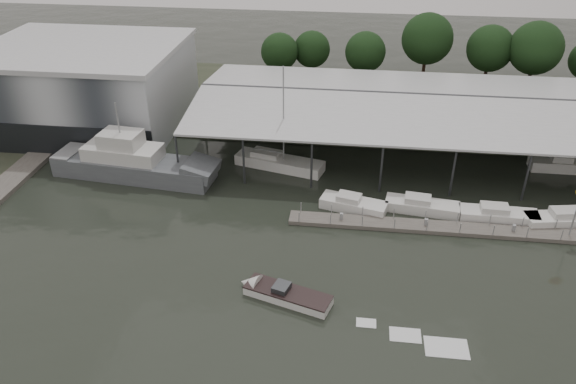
# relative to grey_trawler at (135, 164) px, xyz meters

# --- Properties ---
(ground) EXTENTS (200.00, 200.00, 0.00)m
(ground) POSITION_rel_grey_trawler_xyz_m (16.97, -16.56, -1.58)
(ground) COLOR black
(ground) RESTS_ON ground
(land_strip_far) EXTENTS (140.00, 30.00, 0.30)m
(land_strip_far) POSITION_rel_grey_trawler_xyz_m (16.97, 25.44, -1.48)
(land_strip_far) COLOR #3C4030
(land_strip_far) RESTS_ON ground
(land_strip_west) EXTENTS (20.00, 40.00, 0.30)m
(land_strip_west) POSITION_rel_grey_trawler_xyz_m (-23.03, 13.44, -1.48)
(land_strip_west) COLOR #3C4030
(land_strip_west) RESTS_ON ground
(storage_warehouse) EXTENTS (24.50, 20.50, 10.50)m
(storage_warehouse) POSITION_rel_grey_trawler_xyz_m (-11.03, 13.39, 3.71)
(storage_warehouse) COLOR #B0B6BC
(storage_warehouse) RESTS_ON ground
(covered_boat_shed) EXTENTS (58.24, 24.00, 6.96)m
(covered_boat_shed) POSITION_rel_grey_trawler_xyz_m (33.97, 11.44, 4.55)
(covered_boat_shed) COLOR silver
(covered_boat_shed) RESTS_ON ground
(trawler_dock) EXTENTS (3.00, 18.00, 0.50)m
(trawler_dock) POSITION_rel_grey_trawler_xyz_m (-13.03, -2.56, -1.33)
(trawler_dock) COLOR #6A665D
(trawler_dock) RESTS_ON ground
(floating_dock) EXTENTS (28.00, 2.00, 1.40)m
(floating_dock) POSITION_rel_grey_trawler_xyz_m (31.96, -6.56, -1.38)
(floating_dock) COLOR #6A665D
(floating_dock) RESTS_ON ground
(grey_trawler) EXTENTS (18.76, 6.25, 8.84)m
(grey_trawler) POSITION_rel_grey_trawler_xyz_m (0.00, 0.00, 0.00)
(grey_trawler) COLOR #565B5F
(grey_trawler) RESTS_ON ground
(white_sailboat) EXTENTS (10.50, 5.13, 12.15)m
(white_sailboat) POSITION_rel_grey_trawler_xyz_m (15.32, 4.07, -0.94)
(white_sailboat) COLOR silver
(white_sailboat) RESTS_ON ground
(speedboat_underway) EXTENTS (18.21, 7.24, 2.00)m
(speedboat_underway) POSITION_rel_grey_trawler_xyz_m (18.64, -17.98, -1.19)
(speedboat_underway) COLOR silver
(speedboat_underway) RESTS_ON ground
(moored_cruiser_0) EXTENTS (6.91, 3.79, 1.70)m
(moored_cruiser_0) POSITION_rel_grey_trawler_xyz_m (24.00, -3.97, -0.97)
(moored_cruiser_0) COLOR silver
(moored_cruiser_0) RESTS_ON ground
(moored_cruiser_1) EXTENTS (7.43, 3.13, 1.70)m
(moored_cruiser_1) POSITION_rel_grey_trawler_xyz_m (30.78, -3.42, -0.97)
(moored_cruiser_1) COLOR silver
(moored_cruiser_1) RESTS_ON ground
(moored_cruiser_2) EXTENTS (7.45, 2.39, 1.70)m
(moored_cruiser_2) POSITION_rel_grey_trawler_xyz_m (38.00, -4.24, -0.97)
(moored_cruiser_2) COLOR silver
(moored_cruiser_2) RESTS_ON ground
(moored_cruiser_3) EXTENTS (9.01, 3.67, 1.70)m
(moored_cruiser_3) POSITION_rel_grey_trawler_xyz_m (44.75, -4.14, -0.97)
(moored_cruiser_3) COLOR silver
(moored_cruiser_3) RESTS_ON ground
(horizon_tree_line) EXTENTS (68.66, 10.40, 11.36)m
(horizon_tree_line) POSITION_rel_grey_trawler_xyz_m (41.80, 31.63, 4.95)
(horizon_tree_line) COLOR black
(horizon_tree_line) RESTS_ON ground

